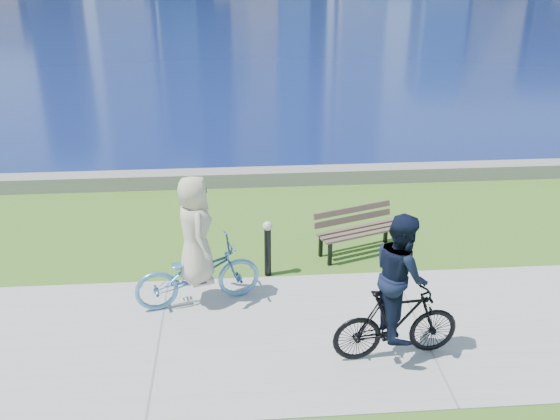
# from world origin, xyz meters

# --- Properties ---
(ground) EXTENTS (320.00, 320.00, 0.00)m
(ground) POSITION_xyz_m (0.00, 0.00, 0.00)
(ground) COLOR #365F19
(ground) RESTS_ON ground
(concrete_path) EXTENTS (80.00, 3.50, 0.02)m
(concrete_path) POSITION_xyz_m (0.00, 0.00, 0.01)
(concrete_path) COLOR #989994
(concrete_path) RESTS_ON ground
(seawall) EXTENTS (90.00, 0.50, 0.35)m
(seawall) POSITION_xyz_m (0.00, 6.20, 0.17)
(seawall) COLOR slate
(seawall) RESTS_ON ground
(park_bench) EXTENTS (1.73, 1.07, 0.85)m
(park_bench) POSITION_xyz_m (-0.51, 2.61, 0.52)
(park_bench) COLOR black
(park_bench) RESTS_ON ground
(bollard_lamp) EXTENTS (0.17, 0.17, 1.06)m
(bollard_lamp) POSITION_xyz_m (-2.25, 1.85, 0.61)
(bollard_lamp) COLOR black
(bollard_lamp) RESTS_ON ground
(cyclist_woman) EXTENTS (1.18, 2.16, 2.22)m
(cyclist_woman) POSITION_xyz_m (-3.43, 1.03, 0.84)
(cyclist_woman) COLOR #4F8CC1
(cyclist_woman) RESTS_ON ground
(cyclist_man) EXTENTS (0.76, 1.88, 2.24)m
(cyclist_man) POSITION_xyz_m (-0.58, -0.60, 0.96)
(cyclist_man) COLOR black
(cyclist_man) RESTS_ON ground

